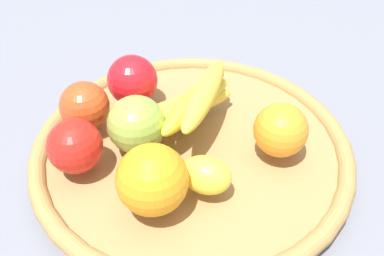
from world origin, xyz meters
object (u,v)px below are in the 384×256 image
(apple_0, at_px, (136,124))
(apple_2, at_px, (75,146))
(lemon_0, at_px, (206,175))
(apple_3, at_px, (85,106))
(banana_bunch, at_px, (191,102))
(orange_0, at_px, (281,130))
(apple_1, at_px, (132,80))
(orange_1, at_px, (152,180))

(apple_0, relative_size, apple_2, 1.11)
(apple_0, relative_size, lemon_0, 1.23)
(lemon_0, bearing_deg, apple_3, -91.84)
(banana_bunch, distance_m, apple_0, 0.09)
(orange_0, xyz_separation_m, banana_bunch, (0.02, -0.13, 0.00))
(banana_bunch, distance_m, apple_3, 0.15)
(apple_3, bearing_deg, banana_bunch, 126.20)
(banana_bunch, relative_size, apple_1, 2.27)
(orange_0, bearing_deg, apple_1, -84.67)
(apple_3, bearing_deg, orange_1, 70.07)
(apple_1, bearing_deg, apple_2, 12.06)
(apple_2, bearing_deg, orange_1, 92.39)
(orange_0, relative_size, apple_1, 0.94)
(apple_0, xyz_separation_m, lemon_0, (0.01, 0.11, -0.02))
(apple_0, distance_m, orange_1, 0.10)
(orange_0, bearing_deg, lemon_0, -21.68)
(banana_bunch, height_order, lemon_0, banana_bunch)
(orange_0, distance_m, lemon_0, 0.12)
(orange_1, height_order, apple_3, orange_1)
(banana_bunch, height_order, apple_1, same)
(banana_bunch, relative_size, apple_3, 2.47)
(apple_3, bearing_deg, orange_0, 112.73)
(orange_0, height_order, apple_3, orange_0)
(banana_bunch, xyz_separation_m, orange_1, (0.15, 0.05, 0.00))
(lemon_0, height_order, apple_3, apple_3)
(banana_bunch, xyz_separation_m, lemon_0, (0.09, 0.08, -0.01))
(lemon_0, bearing_deg, orange_0, 158.32)
(apple_2, height_order, apple_1, apple_1)
(apple_2, distance_m, lemon_0, 0.16)
(banana_bunch, distance_m, apple_2, 0.17)
(orange_1, xyz_separation_m, lemon_0, (-0.05, 0.04, -0.02))
(orange_1, distance_m, apple_1, 0.20)
(orange_1, bearing_deg, apple_0, -130.34)
(lemon_0, bearing_deg, orange_1, -34.43)
(orange_0, height_order, lemon_0, orange_0)
(apple_0, distance_m, lemon_0, 0.12)
(apple_0, xyz_separation_m, apple_3, (0.01, -0.09, -0.00))
(apple_1, height_order, apple_3, apple_1)
(apple_2, bearing_deg, orange_0, 130.41)
(orange_0, relative_size, apple_2, 1.02)
(apple_2, height_order, lemon_0, apple_2)
(orange_1, bearing_deg, lemon_0, 145.57)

